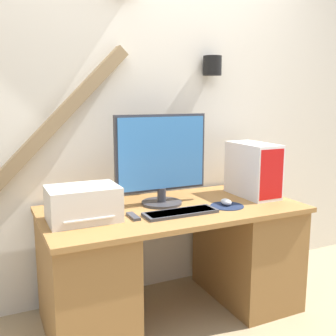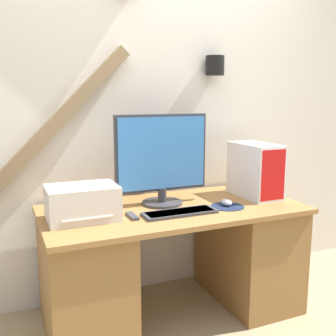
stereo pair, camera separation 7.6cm
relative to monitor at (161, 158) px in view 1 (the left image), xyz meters
name	(u,v)px [view 1 (the left image)]	position (x,y,z in m)	size (l,w,h in m)	color
wall_back	(144,101)	(0.03, 0.35, 0.35)	(6.40, 0.18, 2.70)	silver
desk	(173,259)	(0.03, -0.10, -0.64)	(1.60, 0.78, 0.71)	olive
monitor	(161,158)	(0.00, 0.00, 0.00)	(0.60, 0.26, 0.57)	#333338
keyboard	(181,212)	(0.01, -0.25, -0.29)	(0.44, 0.14, 0.02)	#3D3D42
mousepad	(227,206)	(0.35, -0.23, -0.29)	(0.21, 0.21, 0.00)	#19233D
mouse	(226,202)	(0.35, -0.21, -0.27)	(0.06, 0.09, 0.04)	silver
computer_tower	(253,170)	(0.66, -0.07, -0.11)	(0.20, 0.39, 0.36)	white
printer	(83,204)	(-0.53, -0.13, -0.20)	(0.38, 0.28, 0.19)	beige
remote_control	(133,216)	(-0.26, -0.20, -0.29)	(0.04, 0.14, 0.02)	#38383D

